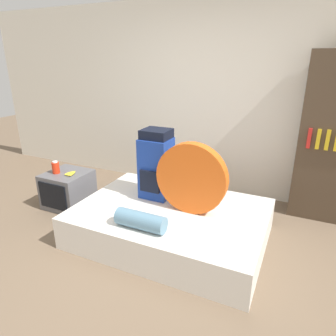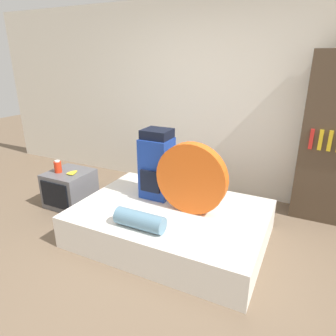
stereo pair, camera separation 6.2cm
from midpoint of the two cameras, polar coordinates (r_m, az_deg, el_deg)
ground_plane at (r=2.92m, az=-4.17°, el=-19.17°), size 16.00×16.00×0.00m
wall_back at (r=4.22m, az=10.17°, el=12.47°), size 8.00×0.05×2.60m
bed at (r=3.29m, az=1.09°, el=-10.38°), size 1.96×1.40×0.35m
backpack at (r=3.34m, az=-1.62°, el=0.63°), size 0.33×0.33×0.78m
tent_bag at (r=3.00m, az=5.08°, el=-2.01°), size 0.74×0.11×0.74m
sleeping_roll at (r=2.83m, az=-4.76°, el=-9.88°), size 0.49×0.17×0.17m
television at (r=4.16m, az=-17.76°, el=-3.71°), size 0.53×0.54×0.46m
canister at (r=4.08m, az=-19.83°, el=0.24°), size 0.09×0.09×0.16m
banana_bunch at (r=3.99m, az=-17.21°, el=-0.83°), size 0.12×0.16×0.03m
bookshelf at (r=3.90m, az=29.43°, el=4.59°), size 0.69×0.37×1.94m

